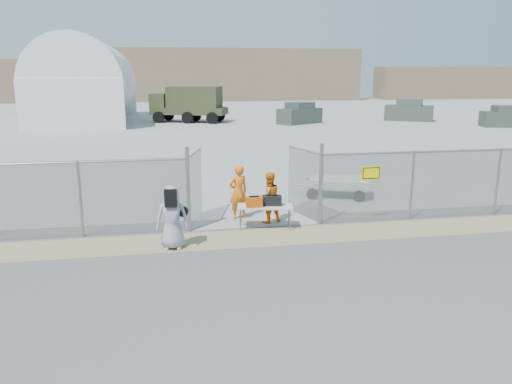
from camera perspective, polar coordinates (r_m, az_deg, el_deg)
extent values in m
plane|color=#454545|center=(13.25, 1.56, -6.59)|extent=(160.00, 160.00, 0.00)
cube|color=#999895|center=(54.44, -7.66, 8.39)|extent=(160.00, 80.00, 0.01)
cube|color=#9A885F|center=(14.17, 0.73, -5.22)|extent=(44.00, 1.60, 0.01)
cube|color=#C84D0E|center=(14.69, -0.23, -1.14)|extent=(0.47, 0.32, 0.29)
cube|color=black|center=(14.91, 1.84, -0.96)|extent=(0.63, 0.45, 0.28)
imported|color=orange|center=(15.81, -2.04, 0.00)|extent=(0.73, 0.58, 1.75)
imported|color=orange|center=(15.41, 1.47, -0.64)|extent=(0.90, 0.77, 1.60)
imported|color=#9695A5|center=(13.25, -9.57, -2.87)|extent=(0.88, 0.61, 1.71)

